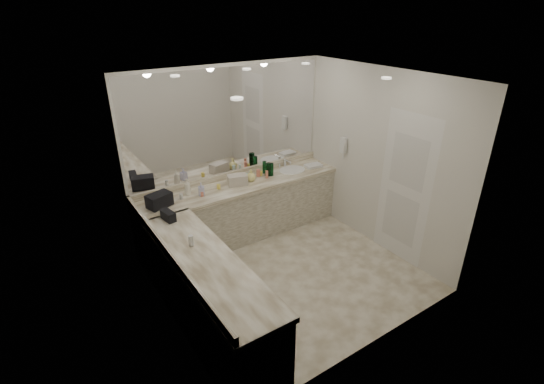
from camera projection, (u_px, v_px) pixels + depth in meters
floor at (287, 273)px, 5.38m from camera, size 3.20×3.20×0.00m
ceiling at (291, 78)px, 4.26m from camera, size 3.20×3.20×0.00m
wall_back at (230, 153)px, 5.95m from camera, size 3.20×0.02×2.60m
wall_left at (162, 224)px, 4.02m from camera, size 0.02×3.00×2.60m
wall_right at (379, 161)px, 5.62m from camera, size 0.02×3.00×2.60m
vanity_back_base at (242, 212)px, 6.10m from camera, size 3.20×0.60×0.84m
vanity_back_top at (242, 186)px, 5.90m from camera, size 3.20×0.64×0.06m
vanity_left_base at (208, 297)px, 4.32m from camera, size 0.60×2.40×0.84m
vanity_left_top at (206, 263)px, 4.13m from camera, size 0.64×2.42×0.06m
backsplash_back at (232, 174)px, 6.08m from camera, size 3.20×0.04×0.10m
backsplash_left at (168, 252)px, 4.18m from camera, size 0.04×3.00×0.10m
mirror_back at (229, 122)px, 5.73m from camera, size 3.12×0.01×1.55m
mirror_left at (157, 181)px, 3.82m from camera, size 0.01×2.92×1.55m
sink at (292, 170)px, 6.37m from camera, size 0.44×0.44×0.03m
faucet at (285, 162)px, 6.50m from camera, size 0.24×0.16×0.14m
wall_phone at (343, 145)px, 6.11m from camera, size 0.06×0.10×0.24m
door at (404, 189)px, 5.35m from camera, size 0.02×0.82×2.10m
black_toiletry_bag at (159, 201)px, 5.17m from camera, size 0.36×0.28×0.18m
black_bag_spill at (168, 216)px, 4.87m from camera, size 0.14×0.24×0.12m
cream_cosmetic_case at (237, 180)px, 5.82m from camera, size 0.32×0.24×0.16m
hand_towel at (313, 166)px, 6.49m from camera, size 0.29×0.21×0.04m
lotion_left at (191, 241)px, 4.34m from camera, size 0.05×0.05×0.13m
soap_bottle_a at (187, 187)px, 5.50m from camera, size 0.11×0.11×0.24m
soap_bottle_b at (201, 189)px, 5.50m from camera, size 0.11×0.11×0.18m
soap_bottle_c at (251, 175)px, 5.94m from camera, size 0.19×0.19×0.18m
green_bottle_0 at (264, 167)px, 6.22m from camera, size 0.06×0.06×0.20m
green_bottle_1 at (271, 169)px, 6.13m from camera, size 0.07×0.07×0.20m
green_bottle_2 at (269, 169)px, 6.12m from camera, size 0.07×0.07×0.21m
green_bottle_3 at (267, 170)px, 6.14m from camera, size 0.06×0.06×0.19m
amenity_bottle_0 at (258, 173)px, 6.12m from camera, size 0.06×0.06×0.11m
amenity_bottle_1 at (181, 196)px, 5.41m from camera, size 0.05×0.05×0.08m
amenity_bottle_2 at (267, 174)px, 6.06m from camera, size 0.04×0.04×0.12m
amenity_bottle_3 at (261, 173)px, 6.16m from camera, size 0.04×0.04×0.07m
amenity_bottle_4 at (219, 187)px, 5.71m from camera, size 0.05×0.05×0.07m
amenity_bottle_5 at (247, 177)px, 6.01m from camera, size 0.05×0.05×0.10m
amenity_bottle_6 at (202, 194)px, 5.49m from camera, size 0.04×0.04×0.07m
amenity_bottle_7 at (250, 174)px, 6.09m from camera, size 0.04×0.04×0.10m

